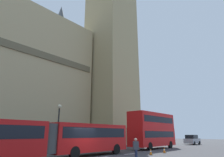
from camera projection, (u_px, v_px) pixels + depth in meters
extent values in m
cube|color=silver|center=(131.00, 154.00, 20.26)|extent=(2.20, 0.16, 0.01)
cube|color=tan|center=(111.00, 37.00, 47.85)|extent=(9.37, 9.37, 49.67)
cone|color=#474C51|center=(61.00, 16.00, 42.41)|extent=(2.40, 2.40, 4.60)
cube|color=red|center=(89.00, 138.00, 19.05)|extent=(8.56, 2.50, 2.50)
cube|color=black|center=(89.00, 133.00, 19.18)|extent=(7.87, 2.54, 0.90)
cylinder|color=#3F3F3F|center=(45.00, 138.00, 15.65)|extent=(2.38, 2.38, 2.25)
cylinder|color=black|center=(116.00, 149.00, 19.98)|extent=(1.00, 0.30, 1.00)
cylinder|color=black|center=(74.00, 153.00, 16.17)|extent=(1.00, 0.30, 1.00)
cube|color=red|center=(153.00, 137.00, 27.78)|extent=(9.02, 2.50, 2.40)
cube|color=black|center=(153.00, 134.00, 27.87)|extent=(8.12, 2.54, 0.84)
cube|color=red|center=(152.00, 121.00, 28.40)|extent=(8.84, 2.50, 2.10)
cube|color=black|center=(152.00, 120.00, 28.42)|extent=(8.12, 2.54, 0.84)
cylinder|color=black|center=(170.00, 145.00, 28.83)|extent=(1.00, 0.30, 1.00)
cylinder|color=black|center=(150.00, 146.00, 24.68)|extent=(1.00, 0.30, 1.00)
cube|color=gray|center=(192.00, 141.00, 38.83)|extent=(4.40, 1.80, 0.90)
cube|color=black|center=(191.00, 137.00, 38.90)|extent=(2.46, 1.66, 0.70)
cylinder|color=black|center=(199.00, 143.00, 39.21)|extent=(0.64, 0.30, 0.64)
cylinder|color=black|center=(194.00, 143.00, 37.19)|extent=(0.64, 0.30, 0.64)
cube|color=black|center=(151.00, 155.00, 19.17)|extent=(0.36, 0.36, 0.03)
cone|color=orange|center=(151.00, 152.00, 19.25)|extent=(0.28, 0.28, 0.55)
cylinder|color=white|center=(151.00, 151.00, 19.26)|extent=(0.17, 0.17, 0.08)
cube|color=black|center=(164.00, 153.00, 21.20)|extent=(0.36, 0.36, 0.03)
cone|color=orange|center=(164.00, 150.00, 21.28)|extent=(0.28, 0.28, 0.55)
cylinder|color=white|center=(164.00, 150.00, 21.28)|extent=(0.17, 0.17, 0.08)
cylinder|color=black|center=(56.00, 152.00, 21.07)|extent=(0.32, 0.32, 0.30)
cylinder|color=black|center=(58.00, 130.00, 21.69)|extent=(0.16, 0.16, 4.80)
sphere|color=beige|center=(60.00, 106.00, 22.42)|extent=(0.44, 0.44, 0.44)
cylinder|color=#262D4C|center=(136.00, 156.00, 14.01)|extent=(0.16, 0.16, 0.86)
cylinder|color=#262D4C|center=(136.00, 156.00, 14.20)|extent=(0.16, 0.16, 0.86)
cube|color=#3F3F47|center=(136.00, 146.00, 14.30)|extent=(0.46, 0.45, 0.60)
sphere|color=beige|center=(136.00, 140.00, 14.42)|extent=(0.22, 0.22, 0.22)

